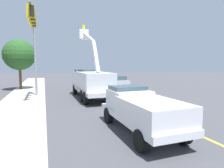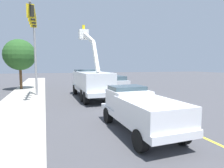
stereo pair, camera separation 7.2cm
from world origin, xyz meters
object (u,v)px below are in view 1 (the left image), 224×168
(passing_minivan, at_px, (117,81))
(traffic_signal_mast, at_px, (34,33))
(utility_bucket_truck, at_px, (91,81))
(service_pickup_truck, at_px, (140,109))
(traffic_cone_mid_front, at_px, (99,88))

(passing_minivan, distance_m, traffic_signal_mast, 12.73)
(utility_bucket_truck, relative_size, service_pickup_truck, 1.46)
(service_pickup_truck, relative_size, traffic_cone_mid_front, 7.85)
(utility_bucket_truck, height_order, traffic_signal_mast, traffic_signal_mast)
(service_pickup_truck, height_order, traffic_cone_mid_front, service_pickup_truck)
(service_pickup_truck, bearing_deg, passing_minivan, -13.96)
(traffic_cone_mid_front, relative_size, traffic_signal_mast, 0.09)
(utility_bucket_truck, xyz_separation_m, service_pickup_truck, (-9.90, -0.66, -0.49))
(traffic_signal_mast, bearing_deg, traffic_cone_mid_front, -61.16)
(traffic_signal_mast, bearing_deg, service_pickup_truck, -151.67)
(service_pickup_truck, distance_m, passing_minivan, 17.30)
(utility_bucket_truck, distance_m, service_pickup_truck, 9.94)
(passing_minivan, bearing_deg, utility_bucket_truck, 144.93)
(passing_minivan, relative_size, traffic_cone_mid_front, 6.74)
(service_pickup_truck, xyz_separation_m, traffic_cone_mid_front, (14.29, -1.11, -0.76))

